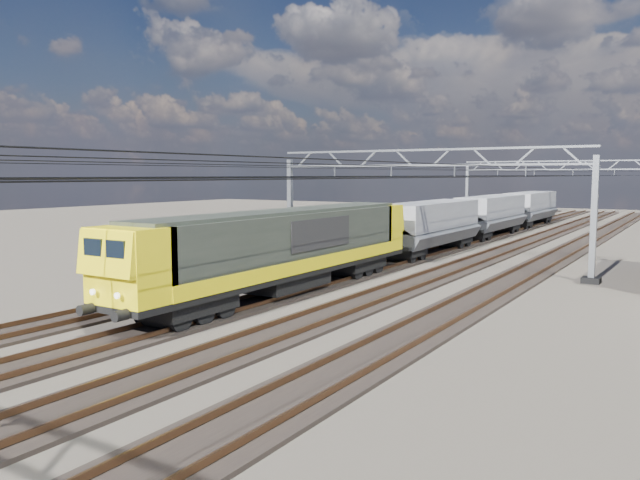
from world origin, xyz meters
The scene contains 13 objects.
ground centered at (0.00, 0.00, 0.00)m, with size 160.00×160.00×0.00m, color #2C2621.
track_outer_west centered at (-6.00, 0.00, 0.07)m, with size 2.60×140.00×0.30m.
track_loco centered at (-2.00, 0.00, 0.07)m, with size 2.60×140.00×0.30m.
track_inner_east centered at (2.00, 0.00, 0.07)m, with size 2.60×140.00×0.30m.
track_outer_east centered at (6.00, 0.00, 0.07)m, with size 2.60×140.00×0.30m.
catenary_gantry_mid centered at (0.00, 4.00, 3.91)m, with size 19.90×0.90×7.11m.
catenary_gantry_far centered at (0.00, 40.00, 3.91)m, with size 19.90×0.90×7.11m.
overhead_wires centered at (0.00, 8.00, 5.75)m, with size 12.03×140.00×0.53m.
locomotive centered at (-2.00, -7.16, 2.33)m, with size 2.76×21.10×3.62m.
hopper_wagon_lead centered at (-2.00, 10.54, 2.23)m, with size 3.38×13.00×3.25m.
hopper_wagon_mid centered at (-2.00, 24.74, 2.23)m, with size 3.38×13.00×3.25m.
hopper_wagon_third centered at (-2.00, 38.94, 2.23)m, with size 3.38×13.00×3.25m.
trackside_cabinet centered at (-9.16, -9.25, 1.04)m, with size 0.46×0.35×1.36m.
Camera 1 is at (14.52, -30.54, 5.60)m, focal length 35.00 mm.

